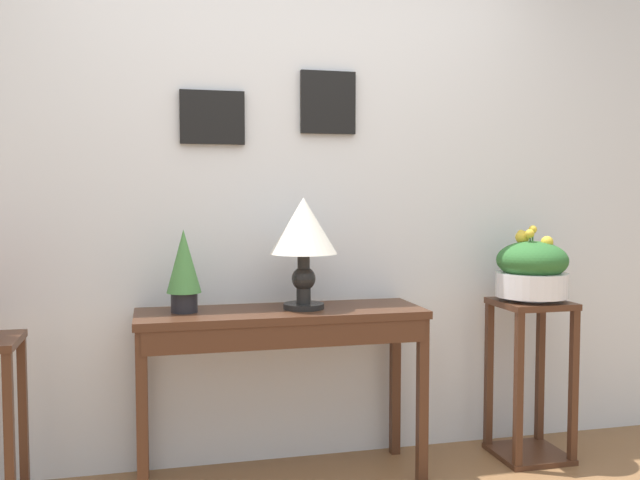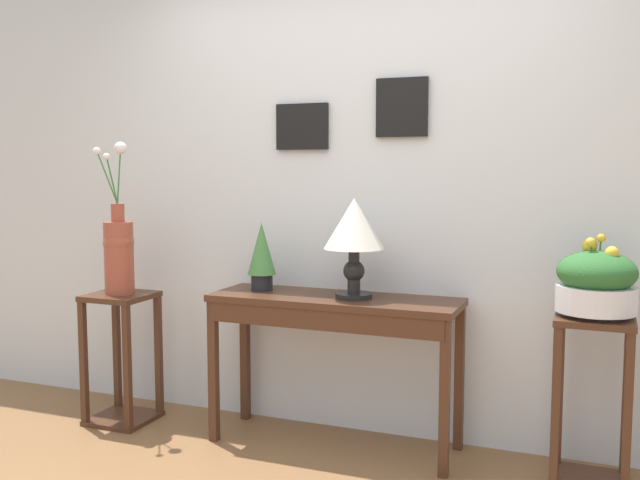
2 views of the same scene
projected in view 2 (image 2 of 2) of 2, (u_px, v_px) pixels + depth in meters
The scene contains 8 objects.
back_wall_with_art at pixel (367, 177), 3.87m from camera, with size 9.00×0.13×2.80m.
console_table at pixel (333, 318), 3.67m from camera, with size 1.29×0.42×0.79m.
table_lamp at pixel (354, 230), 3.61m from camera, with size 0.31×0.31×0.51m.
potted_plant_on_console at pixel (262, 254), 3.85m from camera, with size 0.15×0.15×0.37m.
pedestal_stand_left at pixel (122, 358), 4.08m from camera, with size 0.34×0.34×0.74m.
flower_vase_tall_left at pixel (119, 249), 4.02m from camera, with size 0.21×0.22×0.85m.
pedestal_stand_right at pixel (592, 402), 3.25m from camera, with size 0.34×0.34×0.79m.
planter_bowl_wide_right at pixel (596, 282), 3.19m from camera, with size 0.35×0.35×0.37m.
Camera 2 is at (1.20, -2.23, 1.45)m, focal length 40.33 mm.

